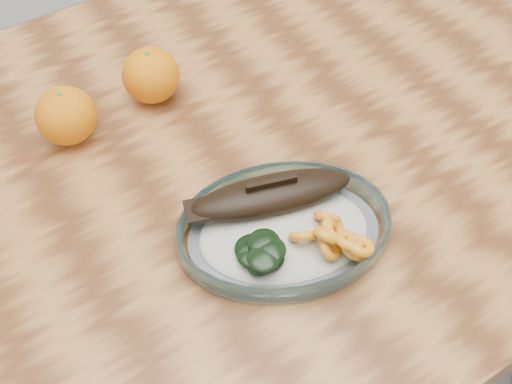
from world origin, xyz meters
TOP-DOWN VIEW (x-y plane):
  - ground at (0.00, 0.00)m, footprint 3.00×3.00m
  - dining_table at (0.00, 0.00)m, footprint 1.20×0.80m
  - plated_meal at (-0.00, -0.15)m, footprint 0.57×0.57m
  - orange_left at (-0.15, 0.13)m, footprint 0.08×0.08m
  - orange_right at (-0.02, 0.14)m, footprint 0.08×0.08m

SIDE VIEW (x-z plane):
  - ground at x=0.00m, z-range 0.00..0.00m
  - dining_table at x=0.00m, z-range 0.28..1.03m
  - plated_meal at x=0.00m, z-range 0.73..0.81m
  - orange_left at x=-0.15m, z-range 0.75..0.83m
  - orange_right at x=-0.02m, z-range 0.75..0.83m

